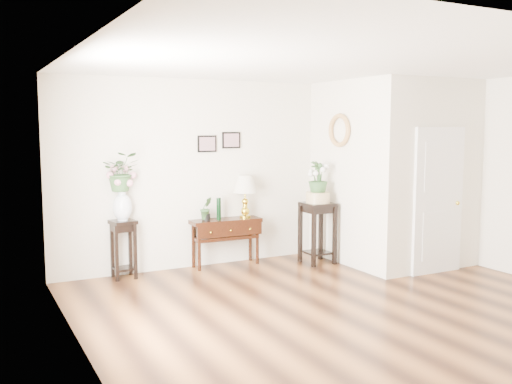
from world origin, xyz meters
TOP-DOWN VIEW (x-y plane):
  - floor at (0.00, 0.00)m, footprint 6.00×5.50m
  - ceiling at (0.00, 0.00)m, footprint 6.00×5.50m
  - wall_back at (0.00, 2.75)m, footprint 6.00×0.02m
  - wall_left at (-3.00, 0.00)m, footprint 0.02×5.50m
  - partition at (2.10, 1.77)m, footprint 1.80×1.95m
  - door at (2.10, 0.78)m, footprint 0.90×0.05m
  - art_print_left at (-0.65, 2.73)m, footprint 0.30×0.02m
  - art_print_right at (-0.25, 2.73)m, footprint 0.30×0.02m
  - wall_ornament at (1.16, 1.90)m, footprint 0.07×0.51m
  - console_table at (-0.43, 2.57)m, footprint 1.09×0.40m
  - table_lamp at (-0.10, 2.57)m, footprint 0.48×0.48m
  - green_vase at (-0.54, 2.57)m, footprint 0.07×0.07m
  - potted_plant at (-0.74, 2.57)m, footprint 0.19×0.16m
  - plant_stand_a at (-1.99, 2.57)m, footprint 0.36×0.36m
  - porcelain_vase at (-1.99, 2.57)m, footprint 0.33×0.33m
  - lily_arrangement at (-1.99, 2.57)m, footprint 0.58×0.53m
  - plant_stand_b at (0.90, 2.06)m, footprint 0.45×0.45m
  - ceramic_bowl at (0.90, 2.06)m, footprint 0.42×0.42m
  - narcissus at (0.90, 2.06)m, footprint 0.37×0.37m

SIDE VIEW (x-z plane):
  - floor at x=0.00m, z-range -0.01..0.01m
  - console_table at x=-0.43m, z-range 0.00..0.72m
  - plant_stand_a at x=-1.99m, z-range 0.00..0.82m
  - plant_stand_b at x=0.90m, z-range 0.00..0.94m
  - potted_plant at x=-0.74m, z-range 0.72..1.05m
  - green_vase at x=-0.54m, z-range 0.72..1.05m
  - ceramic_bowl at x=0.90m, z-range 0.94..1.11m
  - porcelain_vase at x=-1.99m, z-range 0.81..1.27m
  - door at x=2.10m, z-range 0.00..2.10m
  - table_lamp at x=-0.10m, z-range 0.74..1.40m
  - narcissus at x=0.90m, z-range 1.06..1.58m
  - wall_back at x=0.00m, z-range 0.00..2.80m
  - wall_left at x=-3.00m, z-range 0.00..2.80m
  - partition at x=2.10m, z-range 0.00..2.80m
  - lily_arrangement at x=-1.99m, z-range 1.22..1.76m
  - art_print_left at x=-0.65m, z-range 1.73..1.98m
  - art_print_right at x=-0.25m, z-range 1.77..2.02m
  - wall_ornament at x=1.16m, z-range 1.79..2.30m
  - ceiling at x=0.00m, z-range 2.79..2.81m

